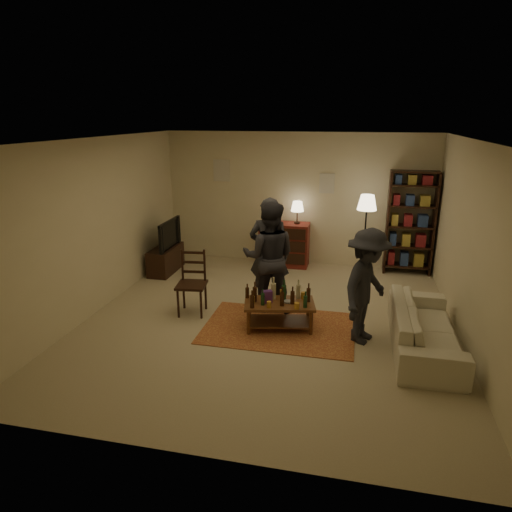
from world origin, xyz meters
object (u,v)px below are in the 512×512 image
(dining_chair, at_px, (192,280))
(tv_stand, at_px, (166,253))
(dresser, at_px, (285,243))
(floor_lamp, at_px, (367,208))
(coffee_table, at_px, (279,304))
(person_left, at_px, (269,253))
(person_right, at_px, (269,257))
(sofa, at_px, (425,328))
(bookshelf, at_px, (410,222))
(person_by_sofa, at_px, (367,287))

(dining_chair, height_order, tv_stand, tv_stand)
(dresser, relative_size, floor_lamp, 0.84)
(coffee_table, relative_size, person_left, 0.61)
(coffee_table, bearing_deg, dresser, 97.45)
(floor_lamp, height_order, person_right, person_right)
(coffee_table, relative_size, person_right, 0.63)
(coffee_table, height_order, tv_stand, tv_stand)
(dresser, relative_size, sofa, 0.65)
(dining_chair, distance_m, person_left, 1.30)
(bookshelf, bearing_deg, person_left, -137.00)
(dresser, distance_m, floor_lamp, 1.87)
(bookshelf, distance_m, person_right, 3.31)
(dining_chair, bearing_deg, person_right, 10.38)
(bookshelf, distance_m, floor_lamp, 1.04)
(coffee_table, height_order, person_right, person_right)
(person_left, bearing_deg, floor_lamp, -129.27)
(dining_chair, height_order, bookshelf, bookshelf)
(dining_chair, relative_size, dresser, 0.75)
(dining_chair, height_order, person_left, person_left)
(person_left, bearing_deg, coffee_table, 112.71)
(floor_lamp, bearing_deg, person_right, -128.65)
(coffee_table, relative_size, dining_chair, 1.08)
(floor_lamp, distance_m, person_right, 2.42)
(dresser, distance_m, bookshelf, 2.50)
(person_by_sofa, bearing_deg, sofa, -70.63)
(dining_chair, height_order, floor_lamp, floor_lamp)
(bookshelf, xyz_separation_m, sofa, (-0.05, -3.18, -0.73))
(tv_stand, relative_size, person_right, 0.60)
(sofa, height_order, person_left, person_left)
(dining_chair, height_order, person_right, person_right)
(dining_chair, xyz_separation_m, dresser, (1.05, 2.65, -0.07))
(bookshelf, bearing_deg, dresser, -178.43)
(coffee_table, distance_m, dining_chair, 1.47)
(dining_chair, relative_size, floor_lamp, 0.64)
(tv_stand, relative_size, dresser, 0.78)
(tv_stand, distance_m, person_left, 2.68)
(coffee_table, height_order, person_left, person_left)
(dining_chair, bearing_deg, tv_stand, 117.63)
(bookshelf, xyz_separation_m, floor_lamp, (-0.85, -0.50, 0.33))
(dresser, xyz_separation_m, floor_lamp, (1.59, -0.43, 0.89))
(floor_lamp, relative_size, person_left, 0.89)
(floor_lamp, height_order, person_left, person_left)
(tv_stand, bearing_deg, dining_chair, -55.22)
(person_by_sofa, bearing_deg, tv_stand, 84.46)
(person_right, height_order, person_by_sofa, person_right)
(sofa, relative_size, person_by_sofa, 1.30)
(floor_lamp, distance_m, person_left, 2.32)
(tv_stand, height_order, person_by_sofa, person_by_sofa)
(coffee_table, xyz_separation_m, dining_chair, (-1.43, 0.29, 0.16))
(dresser, relative_size, person_by_sofa, 0.85)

